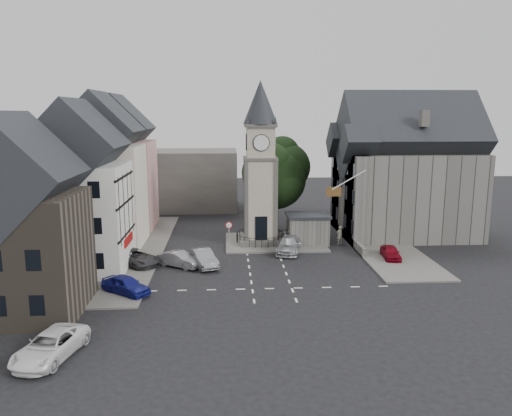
{
  "coord_description": "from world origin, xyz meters",
  "views": [
    {
      "loc": [
        -3.33,
        -41.39,
        13.14
      ],
      "look_at": [
        -0.61,
        5.0,
        4.24
      ],
      "focal_mm": 35.0,
      "sensor_mm": 36.0,
      "label": 1
    }
  ],
  "objects": [
    {
      "name": "east_boundary_wall",
      "position": [
        9.2,
        10.0,
        0.45
      ],
      "size": [
        0.4,
        16.0,
        0.9
      ],
      "primitive_type": "cube",
      "color": "#5C5A55",
      "rests_on": "ground"
    },
    {
      "name": "car_west_silver",
      "position": [
        -7.5,
        0.44,
        0.67
      ],
      "size": [
        4.17,
        3.39,
        1.33
      ],
      "primitive_type": "imported",
      "rotation": [
        0.0,
        0.0,
        0.99
      ],
      "color": "#929399",
      "rests_on": "ground"
    },
    {
      "name": "ground",
      "position": [
        0.0,
        0.0,
        0.0
      ],
      "size": [
        120.0,
        120.0,
        0.0
      ],
      "primitive_type": "plane",
      "color": "black",
      "rests_on": "ground"
    },
    {
      "name": "town_tree",
      "position": [
        2.0,
        13.0,
        6.97
      ],
      "size": [
        7.2,
        7.2,
        10.8
      ],
      "color": "black",
      "rests_on": "ground"
    },
    {
      "name": "backdrop_west",
      "position": [
        -12.0,
        28.0,
        4.0
      ],
      "size": [
        20.0,
        10.0,
        8.0
      ],
      "primitive_type": "cube",
      "color": "#4C4944",
      "rests_on": "ground"
    },
    {
      "name": "terrace_cream",
      "position": [
        -15.5,
        8.0,
        6.58
      ],
      "size": [
        8.1,
        7.6,
        12.8
      ],
      "color": "beige",
      "rests_on": "ground"
    },
    {
      "name": "terrace_tudor",
      "position": [
        -15.5,
        0.0,
        6.19
      ],
      "size": [
        8.1,
        7.6,
        12.0
      ],
      "color": "silver",
      "rests_on": "ground"
    },
    {
      "name": "pedestrian",
      "position": [
        8.0,
        7.03,
        0.95
      ],
      "size": [
        0.81,
        0.67,
        1.9
      ],
      "primitive_type": "imported",
      "rotation": [
        0.0,
        0.0,
        3.49
      ],
      "color": "beige",
      "rests_on": "ground"
    },
    {
      "name": "car_island_east",
      "position": [
        2.5,
        4.5,
        0.74
      ],
      "size": [
        3.14,
        5.42,
        1.48
      ],
      "primitive_type": "imported",
      "rotation": [
        0.0,
        0.0,
        -0.22
      ],
      "color": "#AEAFB6",
      "rests_on": "ground"
    },
    {
      "name": "pavement_west",
      "position": [
        -12.5,
        6.0,
        0.07
      ],
      "size": [
        6.0,
        30.0,
        0.14
      ],
      "primitive_type": "cube",
      "color": "#595651",
      "rests_on": "ground"
    },
    {
      "name": "car_island_silver",
      "position": [
        -5.5,
        0.5,
        0.74
      ],
      "size": [
        3.07,
        4.77,
        1.49
      ],
      "primitive_type": "imported",
      "rotation": [
        0.0,
        0.0,
        0.36
      ],
      "color": "gray",
      "rests_on": "ground"
    },
    {
      "name": "warning_sign_post",
      "position": [
        -3.2,
        5.43,
        2.03
      ],
      "size": [
        0.7,
        0.19,
        2.85
      ],
      "color": "black",
      "rests_on": "ground"
    },
    {
      "name": "van_sw_white",
      "position": [
        -13.0,
        -15.65,
        0.7
      ],
      "size": [
        3.5,
        5.48,
        1.41
      ],
      "primitive_type": "imported",
      "rotation": [
        0.0,
        0.0,
        -0.25
      ],
      "color": "white",
      "rests_on": "ground"
    },
    {
      "name": "stone_shelter",
      "position": [
        4.8,
        7.5,
        1.55
      ],
      "size": [
        4.3,
        3.3,
        3.08
      ],
      "color": "#5C5A55",
      "rests_on": "ground"
    },
    {
      "name": "car_west_grey",
      "position": [
        -11.5,
        1.04,
        0.71
      ],
      "size": [
        5.38,
        5.19,
        1.42
      ],
      "primitive_type": "imported",
      "rotation": [
        0.0,
        0.0,
        0.84
      ],
      "color": "#323234",
      "rests_on": "ground"
    },
    {
      "name": "pavement_east",
      "position": [
        12.0,
        8.0,
        0.07
      ],
      "size": [
        6.0,
        26.0,
        0.14
      ],
      "primitive_type": "cube",
      "color": "#595651",
      "rests_on": "ground"
    },
    {
      "name": "road_markings",
      "position": [
        0.0,
        -5.5,
        0.01
      ],
      "size": [
        20.0,
        8.0,
        0.01
      ],
      "primitive_type": "cube",
      "color": "silver",
      "rests_on": "ground"
    },
    {
      "name": "central_island",
      "position": [
        1.5,
        8.0,
        0.08
      ],
      "size": [
        10.0,
        8.0,
        0.16
      ],
      "primitive_type": "cube",
      "color": "#595651",
      "rests_on": "ground"
    },
    {
      "name": "car_east_red",
      "position": [
        11.5,
        1.67,
        0.62
      ],
      "size": [
        1.82,
        3.76,
        1.24
      ],
      "primitive_type": "imported",
      "rotation": [
        0.0,
        0.0,
        -0.1
      ],
      "color": "maroon",
      "rests_on": "ground"
    },
    {
      "name": "building_sw_stone",
      "position": [
        -17.0,
        -9.0,
        5.35
      ],
      "size": [
        8.6,
        7.6,
        10.4
      ],
      "color": "#473E35",
      "rests_on": "ground"
    },
    {
      "name": "clock_tower",
      "position": [
        0.0,
        7.99,
        8.12
      ],
      "size": [
        4.86,
        4.86,
        16.25
      ],
      "color": "#4C4944",
      "rests_on": "ground"
    },
    {
      "name": "flagpole",
      "position": [
        8.0,
        4.0,
        7.0
      ],
      "size": [
        3.68,
        0.1,
        2.74
      ],
      "color": "white",
      "rests_on": "ground"
    },
    {
      "name": "terrace_pink",
      "position": [
        -15.5,
        16.0,
        6.58
      ],
      "size": [
        8.1,
        7.6,
        12.8
      ],
      "color": "#CE938D",
      "rests_on": "ground"
    },
    {
      "name": "east_building",
      "position": [
        15.59,
        11.0,
        6.26
      ],
      "size": [
        14.4,
        11.4,
        12.6
      ],
      "color": "#5C5A55",
      "rests_on": "ground"
    },
    {
      "name": "car_west_blue",
      "position": [
        -10.84,
        -6.0,
        0.69
      ],
      "size": [
        4.22,
        3.79,
        1.39
      ],
      "primitive_type": "imported",
      "rotation": [
        0.0,
        0.0,
        0.91
      ],
      "color": "navy",
      "rests_on": "ground"
    }
  ]
}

